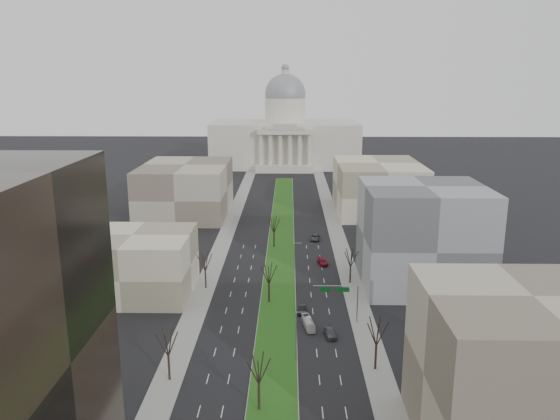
# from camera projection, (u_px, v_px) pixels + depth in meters

# --- Properties ---
(ground) EXTENTS (600.00, 600.00, 0.00)m
(ground) POSITION_uv_depth(u_px,v_px,m) (281.00, 247.00, 159.45)
(ground) COLOR black
(ground) RESTS_ON ground
(median) EXTENTS (8.00, 222.03, 0.20)m
(median) POSITION_uv_depth(u_px,v_px,m) (281.00, 248.00, 158.44)
(median) COLOR #999993
(median) RESTS_ON ground
(sidewalk_left) EXTENTS (5.00, 330.00, 0.15)m
(sidewalk_left) POSITION_uv_depth(u_px,v_px,m) (209.00, 277.00, 135.45)
(sidewalk_left) COLOR gray
(sidewalk_left) RESTS_ON ground
(sidewalk_right) EXTENTS (5.00, 330.00, 0.15)m
(sidewalk_right) POSITION_uv_depth(u_px,v_px,m) (350.00, 278.00, 134.87)
(sidewalk_right) COLOR gray
(sidewalk_right) RESTS_ON ground
(capitol) EXTENTS (80.00, 46.00, 55.00)m
(capitol) POSITION_uv_depth(u_px,v_px,m) (285.00, 136.00, 300.77)
(capitol) COLOR beige
(capitol) RESTS_ON ground
(building_beige_left) EXTENTS (26.00, 22.00, 14.00)m
(building_beige_left) POSITION_uv_depth(u_px,v_px,m) (134.00, 264.00, 124.35)
(building_beige_left) COLOR gray
(building_beige_left) RESTS_ON ground
(building_tan_right) EXTENTS (26.00, 24.00, 22.00)m
(building_tan_right) POSITION_uv_depth(u_px,v_px,m) (524.00, 375.00, 70.83)
(building_tan_right) COLOR #796C5D
(building_tan_right) RESTS_ON ground
(building_grey_right) EXTENTS (28.00, 26.00, 24.00)m
(building_grey_right) POSITION_uv_depth(u_px,v_px,m) (423.00, 236.00, 128.82)
(building_grey_right) COLOR slate
(building_grey_right) RESTS_ON ground
(building_far_left) EXTENTS (30.00, 40.00, 18.00)m
(building_far_left) POSITION_uv_depth(u_px,v_px,m) (186.00, 189.00, 196.72)
(building_far_left) COLOR #796C5D
(building_far_left) RESTS_ON ground
(building_far_right) EXTENTS (30.00, 40.00, 18.00)m
(building_far_right) POSITION_uv_depth(u_px,v_px,m) (378.00, 187.00, 200.39)
(building_far_right) COLOR gray
(building_far_right) RESTS_ON ground
(tree_left_mid) EXTENTS (5.40, 5.40, 9.72)m
(tree_left_mid) POSITION_uv_depth(u_px,v_px,m) (168.00, 341.00, 88.16)
(tree_left_mid) COLOR black
(tree_left_mid) RESTS_ON ground
(tree_left_far) EXTENTS (5.28, 5.28, 9.50)m
(tree_left_far) POSITION_uv_depth(u_px,v_px,m) (205.00, 261.00, 127.03)
(tree_left_far) COLOR black
(tree_left_far) RESTS_ON ground
(tree_right_mid) EXTENTS (5.52, 5.52, 9.94)m
(tree_right_mid) POSITION_uv_depth(u_px,v_px,m) (377.00, 331.00, 91.43)
(tree_right_mid) COLOR black
(tree_right_mid) RESTS_ON ground
(tree_right_far) EXTENTS (5.04, 5.04, 9.07)m
(tree_right_far) POSITION_uv_depth(u_px,v_px,m) (351.00, 257.00, 130.41)
(tree_right_far) COLOR black
(tree_right_far) RESTS_ON ground
(tree_median_a) EXTENTS (5.40, 5.40, 9.72)m
(tree_median_a) POSITION_uv_depth(u_px,v_px,m) (259.00, 368.00, 80.14)
(tree_median_a) COLOR black
(tree_median_a) RESTS_ON ground
(tree_median_b) EXTENTS (5.40, 5.40, 9.72)m
(tree_median_b) POSITION_uv_depth(u_px,v_px,m) (269.00, 273.00, 118.98)
(tree_median_b) COLOR black
(tree_median_b) RESTS_ON ground
(tree_median_c) EXTENTS (5.40, 5.40, 9.72)m
(tree_median_c) POSITION_uv_depth(u_px,v_px,m) (274.00, 224.00, 157.81)
(tree_median_c) COLOR black
(tree_median_c) RESTS_ON ground
(streetlamp_median_b) EXTENTS (1.90, 0.20, 9.16)m
(streetlamp_median_b) POSITION_uv_depth(u_px,v_px,m) (296.00, 335.00, 95.13)
(streetlamp_median_b) COLOR gray
(streetlamp_median_b) RESTS_ON ground
(streetlamp_median_c) EXTENTS (1.90, 0.20, 9.16)m
(streetlamp_median_c) POSITION_uv_depth(u_px,v_px,m) (295.00, 260.00, 133.96)
(streetlamp_median_c) COLOR gray
(streetlamp_median_c) RESTS_ON ground
(mast_arm_signs) EXTENTS (9.12, 0.24, 8.09)m
(mast_arm_signs) POSITION_uv_depth(u_px,v_px,m) (344.00, 295.00, 109.25)
(mast_arm_signs) COLOR gray
(mast_arm_signs) RESTS_ON ground
(car_grey_near) EXTENTS (2.71, 5.02, 1.62)m
(car_grey_near) POSITION_uv_depth(u_px,v_px,m) (330.00, 333.00, 104.71)
(car_grey_near) COLOR #484A4F
(car_grey_near) RESTS_ON ground
(car_black) EXTENTS (2.01, 4.52, 1.44)m
(car_black) POSITION_uv_depth(u_px,v_px,m) (302.00, 309.00, 115.30)
(car_black) COLOR black
(car_black) RESTS_ON ground
(car_red) EXTENTS (3.00, 5.54, 1.53)m
(car_red) POSITION_uv_depth(u_px,v_px,m) (323.00, 262.00, 144.87)
(car_red) COLOR maroon
(car_red) RESTS_ON ground
(car_grey_far) EXTENTS (3.14, 5.90, 1.58)m
(car_grey_far) POSITION_uv_depth(u_px,v_px,m) (315.00, 237.00, 166.47)
(car_grey_far) COLOR #424649
(car_grey_far) RESTS_ON ground
(box_van) EXTENTS (2.66, 6.80, 1.85)m
(box_van) POSITION_uv_depth(u_px,v_px,m) (308.00, 323.00, 108.50)
(box_van) COLOR white
(box_van) RESTS_ON ground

